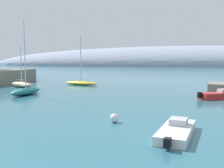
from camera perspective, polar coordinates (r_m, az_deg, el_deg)
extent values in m
ellipsoid|color=#8E99AD|center=(199.89, 17.21, 3.84)|extent=(323.21, 75.32, 29.23)
ellipsoid|color=yellow|center=(47.99, -6.83, 0.23)|extent=(7.09, 3.69, 0.70)
cylinder|color=silver|center=(47.80, -6.89, 5.59)|extent=(0.17, 0.17, 8.27)
cube|color=silver|center=(47.77, -6.54, 1.05)|extent=(2.98, 0.84, 0.10)
ellipsoid|color=#C6B284|center=(46.39, -19.27, -0.10)|extent=(5.96, 4.30, 0.90)
cylinder|color=silver|center=(46.20, -19.41, 4.22)|extent=(0.15, 0.15, 6.09)
cube|color=silver|center=(46.55, -19.47, 0.90)|extent=(2.34, 1.27, 0.10)
ellipsoid|color=#1E6B70|center=(36.07, -18.42, -1.56)|extent=(2.29, 5.84, 0.91)
cylinder|color=silver|center=(35.83, -18.66, 6.32)|extent=(0.14, 0.14, 8.99)
cube|color=silver|center=(36.19, -18.22, -0.25)|extent=(0.37, 2.56, 0.10)
cube|color=red|center=(33.27, 22.40, -2.40)|extent=(4.92, 3.71, 0.75)
cube|color=black|center=(31.68, 18.74, -2.31)|extent=(0.56, 0.53, 0.68)
cube|color=#B2B7C1|center=(33.65, 23.37, -1.36)|extent=(1.47, 1.41, 0.40)
cube|color=white|center=(16.60, 14.01, -10.12)|extent=(2.69, 5.24, 0.53)
cube|color=black|center=(13.97, 12.13, -12.50)|extent=(0.44, 0.50, 0.48)
cube|color=#B2B7C1|center=(17.21, 14.46, -7.98)|extent=(1.27, 1.38, 0.40)
sphere|color=silver|center=(19.38, 0.49, -7.52)|extent=(0.65, 0.65, 0.65)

